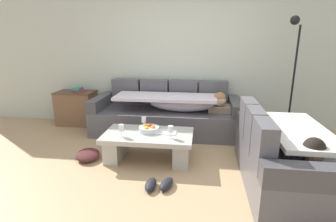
% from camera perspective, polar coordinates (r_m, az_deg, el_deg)
% --- Properties ---
extents(ground_plane, '(14.00, 14.00, 0.00)m').
position_cam_1_polar(ground_plane, '(3.22, 0.06, -14.75)').
color(ground_plane, tan).
extents(back_wall, '(9.00, 0.10, 2.70)m').
position_cam_1_polar(back_wall, '(4.92, 3.35, 12.42)').
color(back_wall, beige).
rests_on(back_wall, ground_plane).
extents(couch_along_wall, '(2.53, 0.92, 0.88)m').
position_cam_1_polar(couch_along_wall, '(4.60, 0.16, -0.74)').
color(couch_along_wall, '#545358').
rests_on(couch_along_wall, ground_plane).
extents(couch_near_window, '(0.92, 1.71, 0.88)m').
position_cam_1_polar(couch_near_window, '(3.26, 24.10, -9.17)').
color(couch_near_window, '#545358').
rests_on(couch_near_window, ground_plane).
extents(coffee_table, '(1.20, 0.68, 0.38)m').
position_cam_1_polar(coffee_table, '(3.62, -4.28, -6.95)').
color(coffee_table, '#B1AFA5').
rests_on(coffee_table, ground_plane).
extents(fruit_bowl, '(0.28, 0.28, 0.10)m').
position_cam_1_polar(fruit_bowl, '(3.61, -4.16, -3.87)').
color(fruit_bowl, silver).
rests_on(fruit_bowl, coffee_table).
extents(wine_glass_near_left, '(0.07, 0.07, 0.17)m').
position_cam_1_polar(wine_glass_near_left, '(3.46, -10.11, -3.70)').
color(wine_glass_near_left, silver).
rests_on(wine_glass_near_left, coffee_table).
extents(wine_glass_near_right, '(0.07, 0.07, 0.17)m').
position_cam_1_polar(wine_glass_near_right, '(3.35, 0.57, -4.07)').
color(wine_glass_near_right, silver).
rests_on(wine_glass_near_right, coffee_table).
extents(wine_glass_far_back, '(0.07, 0.07, 0.17)m').
position_cam_1_polar(wine_glass_far_back, '(3.76, -5.27, -1.94)').
color(wine_glass_far_back, silver).
rests_on(wine_glass_far_back, coffee_table).
extents(open_magazine, '(0.29, 0.22, 0.01)m').
position_cam_1_polar(open_magazine, '(3.59, -0.42, -4.57)').
color(open_magazine, white).
rests_on(open_magazine, coffee_table).
extents(side_cabinet, '(0.72, 0.44, 0.64)m').
position_cam_1_polar(side_cabinet, '(5.34, -19.27, 0.62)').
color(side_cabinet, brown).
rests_on(side_cabinet, ground_plane).
extents(book_stack_on_cabinet, '(0.18, 0.24, 0.08)m').
position_cam_1_polar(book_stack_on_cabinet, '(5.24, -18.92, 4.39)').
color(book_stack_on_cabinet, red).
rests_on(book_stack_on_cabinet, side_cabinet).
extents(floor_lamp, '(0.33, 0.31, 1.95)m').
position_cam_1_polar(floor_lamp, '(4.69, 25.33, 7.93)').
color(floor_lamp, black).
rests_on(floor_lamp, ground_plane).
extents(pair_of_shoes, '(0.33, 0.32, 0.09)m').
position_cam_1_polar(pair_of_shoes, '(3.05, -2.07, -15.61)').
color(pair_of_shoes, black).
rests_on(pair_of_shoes, ground_plane).
extents(crumpled_garment, '(0.43, 0.48, 0.12)m').
position_cam_1_polar(crumpled_garment, '(3.85, -16.99, -9.07)').
color(crumpled_garment, '#4C2323').
rests_on(crumpled_garment, ground_plane).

